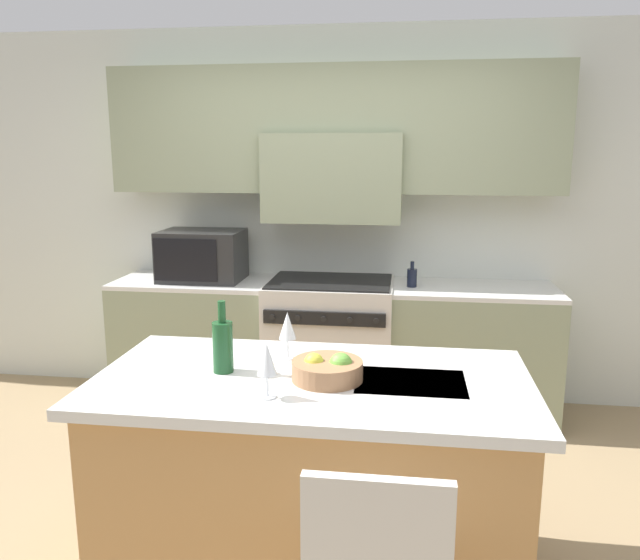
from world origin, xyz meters
TOP-DOWN VIEW (x-y plane):
  - ground_plane at (0.00, 0.00)m, footprint 10.00×10.00m
  - back_cabinetry at (0.00, 1.86)m, footprint 10.00×0.46m
  - back_counter at (0.00, 1.60)m, footprint 3.09×0.62m
  - range_stove at (0.00, 1.58)m, footprint 0.87×0.70m
  - microwave at (-0.93, 1.60)m, footprint 0.57×0.42m
  - kitchen_island at (0.14, -0.23)m, footprint 1.80×0.94m
  - wine_bottle at (-0.24, -0.22)m, footprint 0.09×0.09m
  - wine_glass_near at (0.01, -0.47)m, footprint 0.08×0.08m
  - wine_glass_far at (0.00, -0.01)m, footprint 0.08×0.08m
  - fruit_bowl at (0.21, -0.25)m, footprint 0.29×0.29m
  - oil_bottle_on_counter at (0.56, 1.57)m, footprint 0.07×0.07m

SIDE VIEW (x-z plane):
  - ground_plane at x=0.00m, z-range 0.00..0.00m
  - back_counter at x=0.00m, z-range 0.00..0.92m
  - kitchen_island at x=0.14m, z-range 0.00..0.93m
  - range_stove at x=0.00m, z-range 0.00..0.95m
  - fruit_bowl at x=0.21m, z-range 0.91..1.02m
  - oil_bottle_on_counter at x=0.56m, z-range 0.90..1.08m
  - wine_bottle at x=-0.24m, z-range 0.88..1.19m
  - wine_glass_near at x=0.01m, z-range 0.96..1.17m
  - wine_glass_far at x=0.00m, z-range 0.96..1.17m
  - microwave at x=-0.93m, z-range 0.92..1.28m
  - back_cabinetry at x=0.00m, z-range 0.23..2.93m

